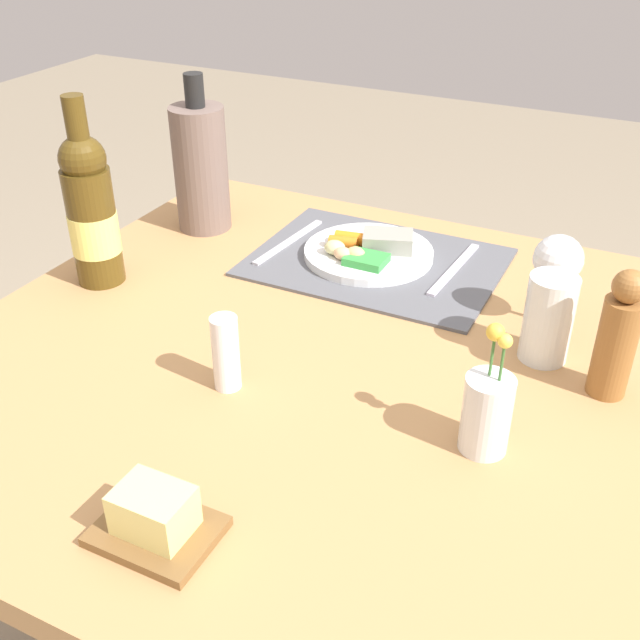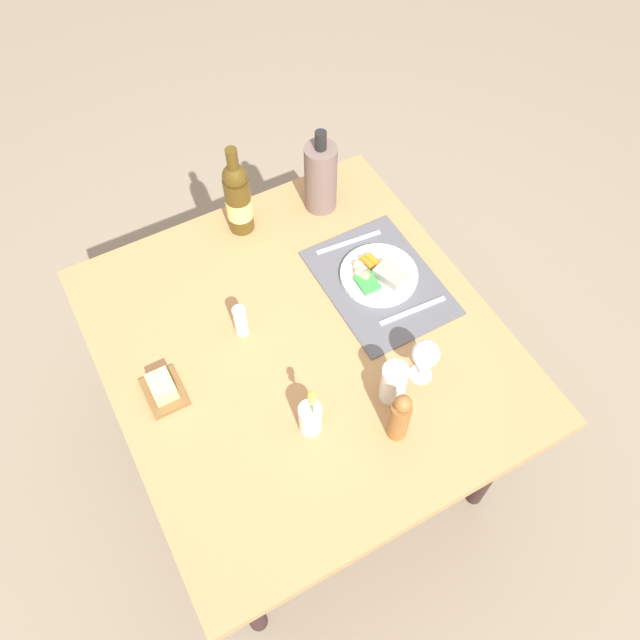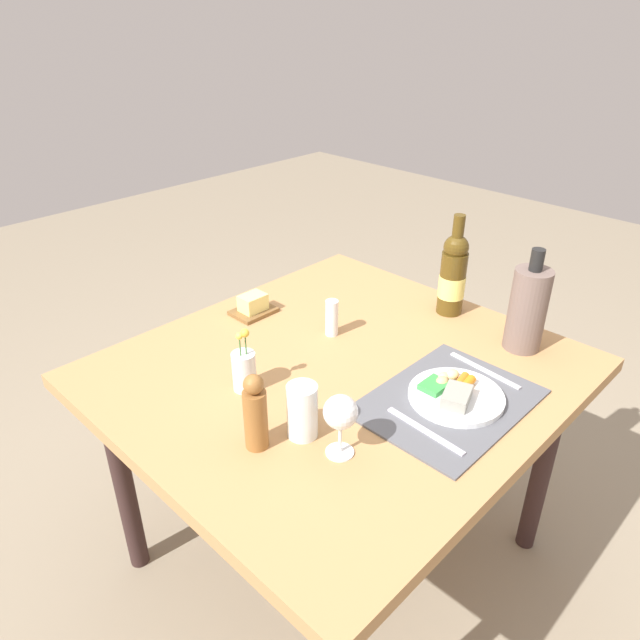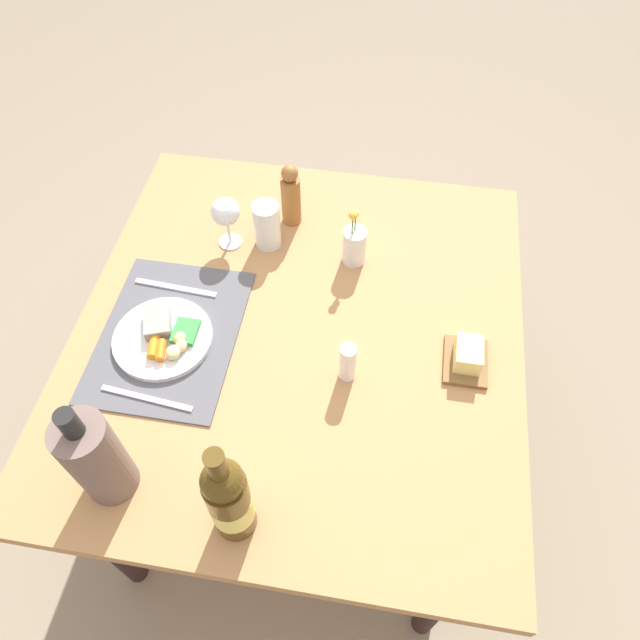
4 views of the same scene
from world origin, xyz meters
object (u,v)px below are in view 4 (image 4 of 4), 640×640
water_tumbler (267,228)px  wine_glass (226,213)px  salt_shaker (348,363)px  flower_vase (354,245)px  fork (176,288)px  pepper_mill (291,196)px  dinner_plate (164,336)px  butter_dish (467,357)px  knife (147,398)px  cooler_bottle (96,458)px  wine_bottle (229,499)px  dining_table (299,346)px

water_tumbler → wine_glass: wine_glass is taller
salt_shaker → flower_vase: 0.35m
fork → pepper_mill: size_ratio=1.15×
dinner_plate → water_tumbler: size_ratio=1.77×
fork → salt_shaker: bearing=72.4°
wine_glass → salt_shaker: bearing=45.4°
butter_dish → salt_shaker: salt_shaker is taller
fork → flower_vase: 0.47m
knife → cooler_bottle: bearing=4.2°
pepper_mill → flower_vase: (0.12, 0.19, -0.03)m
wine_bottle → flower_vase: wine_bottle is taller
dinner_plate → wine_glass: 0.36m
water_tumbler → pepper_mill: bearing=154.7°
dining_table → fork: bearing=-101.5°
dining_table → flower_vase: 0.29m
pepper_mill → salt_shaker: pepper_mill is taller
dinner_plate → dining_table: bearing=106.2°
wine_bottle → cooler_bottle: wine_bottle is taller
butter_dish → water_tumbler: water_tumbler is taller
dining_table → flower_vase: flower_vase is taller
water_tumbler → salt_shaker: water_tumbler is taller
dining_table → knife: knife is taller
wine_bottle → wine_glass: size_ratio=2.13×
salt_shaker → flower_vase: size_ratio=0.63×
dining_table → pepper_mill: (-0.36, -0.08, 0.17)m
butter_dish → cooler_bottle: size_ratio=0.44×
dinner_plate → knife: bearing=3.7°
dining_table → wine_bottle: (0.47, -0.03, 0.21)m
dinner_plate → water_tumbler: water_tumbler is taller
dinner_plate → water_tumbler: (-0.35, 0.17, 0.04)m
flower_vase → wine_glass: bearing=-91.6°
dining_table → wine_glass: (-0.25, -0.23, 0.18)m
dinner_plate → water_tumbler: 0.39m
knife → pepper_mill: (-0.60, 0.21, 0.08)m
cooler_bottle → dining_table: bearing=145.5°
water_tumbler → fork: bearing=-45.1°
wine_glass → wine_bottle: bearing=15.4°
pepper_mill → salt_shaker: 0.52m
knife → wine_glass: (-0.49, 0.06, 0.10)m
knife → salt_shaker: bearing=113.0°
wine_bottle → cooler_bottle: 0.27m
salt_shaker → cooler_bottle: 0.54m
knife → flower_vase: bearing=146.3°
butter_dish → pepper_mill: (-0.39, -0.48, 0.06)m
knife → wine_bottle: bearing=54.6°
dining_table → pepper_mill: 0.40m
butter_dish → pepper_mill: bearing=-129.1°
wine_bottle → butter_dish: bearing=135.4°
dining_table → fork: (-0.07, -0.33, 0.09)m
dinner_plate → pepper_mill: 0.50m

